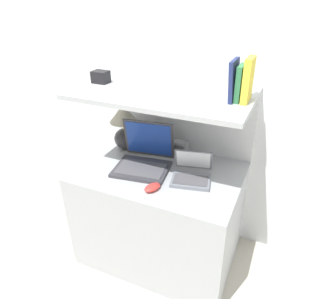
{
  "coord_description": "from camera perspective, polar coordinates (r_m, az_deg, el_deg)",
  "views": [
    {
      "loc": [
        0.69,
        -1.13,
        1.73
      ],
      "look_at": [
        0.06,
        0.34,
        0.87
      ],
      "focal_mm": 32.0,
      "sensor_mm": 36.0,
      "label": 1
    }
  ],
  "objects": [
    {
      "name": "laptop_small",
      "position": [
        1.82,
        4.51,
        -4.61
      ],
      "size": [
        0.27,
        0.27,
        0.17
      ],
      "color": "slate",
      "rests_on": "desk"
    },
    {
      "name": "shelf_gadget",
      "position": [
        1.96,
        -12.69,
        13.35
      ],
      "size": [
        0.1,
        0.08,
        0.07
      ],
      "color": "black",
      "rests_on": "shelf"
    },
    {
      "name": "book_navy",
      "position": [
        1.62,
        12.44,
        12.77
      ],
      "size": [
        0.03,
        0.17,
        0.21
      ],
      "color": "navy",
      "rests_on": "shelf"
    },
    {
      "name": "back_riser",
      "position": [
        2.25,
        2.18,
        -2.12
      ],
      "size": [
        1.04,
        0.04,
        1.18
      ],
      "color": "silver",
      "rests_on": "ground_plane"
    },
    {
      "name": "ground_plane",
      "position": [
        2.17,
        -5.52,
        -24.61
      ],
      "size": [
        12.0,
        12.0,
        0.0
      ],
      "primitive_type": "plane",
      "color": "#B2AD9E"
    },
    {
      "name": "book_yellow",
      "position": [
        1.6,
        15.01,
        12.66
      ],
      "size": [
        0.03,
        0.14,
        0.23
      ],
      "color": "gold",
      "rests_on": "shelf"
    },
    {
      "name": "table_lamp",
      "position": [
        2.13,
        -8.37,
        4.77
      ],
      "size": [
        0.2,
        0.2,
        0.33
      ],
      "color": "#2D2D33",
      "rests_on": "desk"
    },
    {
      "name": "shelf",
      "position": [
        1.77,
        -0.89,
        10.7
      ],
      "size": [
        1.04,
        0.61,
        0.03
      ],
      "color": "#999EA3",
      "rests_on": "back_riser"
    },
    {
      "name": "desk",
      "position": [
        2.12,
        -1.56,
        -12.17
      ],
      "size": [
        1.04,
        0.67,
        0.71
      ],
      "color": "#999EA3",
      "rests_on": "ground_plane"
    },
    {
      "name": "wall_back",
      "position": [
        2.06,
        2.96,
        13.28
      ],
      "size": [
        6.0,
        0.05,
        2.4
      ],
      "color": "silver",
      "rests_on": "ground_plane"
    },
    {
      "name": "computer_mouse",
      "position": [
        1.73,
        -3.0,
        -7.23
      ],
      "size": [
        0.1,
        0.12,
        0.03
      ],
      "color": "red",
      "rests_on": "desk"
    },
    {
      "name": "router_box",
      "position": [
        2.07,
        2.3,
        0.26
      ],
      "size": [
        0.1,
        0.07,
        0.1
      ],
      "color": "gray",
      "rests_on": "desk"
    },
    {
      "name": "book_green",
      "position": [
        1.62,
        13.55,
        12.18
      ],
      "size": [
        0.03,
        0.13,
        0.18
      ],
      "color": "#2D7042",
      "rests_on": "shelf"
    },
    {
      "name": "laptop_large",
      "position": [
        1.93,
        -4.59,
        -1.73
      ],
      "size": [
        0.38,
        0.36,
        0.28
      ],
      "color": "#333338",
      "rests_on": "desk"
    }
  ]
}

